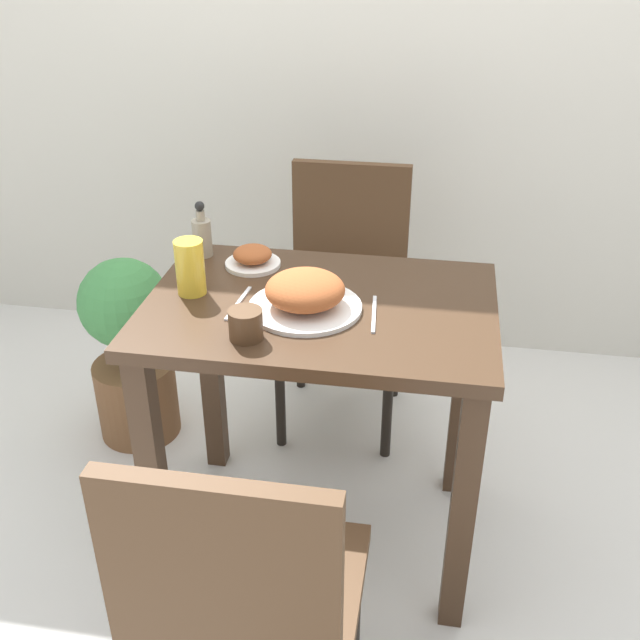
# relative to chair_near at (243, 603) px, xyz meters

# --- Properties ---
(ground_plane) EXTENTS (16.00, 16.00, 0.00)m
(ground_plane) POSITION_rel_chair_near_xyz_m (0.03, 0.71, -0.51)
(ground_plane) COLOR silver
(wall_back) EXTENTS (8.00, 0.05, 2.60)m
(wall_back) POSITION_rel_chair_near_xyz_m (0.03, 1.91, 0.79)
(wall_back) COLOR beige
(wall_back) RESTS_ON ground_plane
(dining_table) EXTENTS (0.88, 0.61, 0.77)m
(dining_table) POSITION_rel_chair_near_xyz_m (0.03, 0.71, 0.11)
(dining_table) COLOR #3D2819
(dining_table) RESTS_ON ground_plane
(chair_near) EXTENTS (0.42, 0.42, 0.90)m
(chair_near) POSITION_rel_chair_near_xyz_m (0.00, 0.00, 0.00)
(chair_near) COLOR #4C331E
(chair_near) RESTS_ON ground_plane
(chair_far) EXTENTS (0.42, 0.42, 0.90)m
(chair_far) POSITION_rel_chair_near_xyz_m (0.01, 1.35, 0.00)
(chair_far) COLOR #4C331E
(chair_far) RESTS_ON ground_plane
(food_plate) EXTENTS (0.28, 0.28, 0.10)m
(food_plate) POSITION_rel_chair_near_xyz_m (-0.00, 0.67, 0.31)
(food_plate) COLOR white
(food_plate) RESTS_ON dining_table
(side_plate) EXTENTS (0.15, 0.15, 0.06)m
(side_plate) POSITION_rel_chair_near_xyz_m (-0.19, 0.89, 0.29)
(side_plate) COLOR white
(side_plate) RESTS_ON dining_table
(drink_cup) EXTENTS (0.08, 0.08, 0.07)m
(drink_cup) POSITION_rel_chair_near_xyz_m (-0.11, 0.51, 0.30)
(drink_cup) COLOR #4C331E
(drink_cup) RESTS_ON dining_table
(juice_glass) EXTENTS (0.07, 0.07, 0.14)m
(juice_glass) POSITION_rel_chair_near_xyz_m (-0.31, 0.71, 0.33)
(juice_glass) COLOR gold
(juice_glass) RESTS_ON dining_table
(sauce_bottle) EXTENTS (0.05, 0.05, 0.16)m
(sauce_bottle) POSITION_rel_chair_near_xyz_m (-0.35, 0.94, 0.32)
(sauce_bottle) COLOR gray
(sauce_bottle) RESTS_ON dining_table
(fork_utensil) EXTENTS (0.02, 0.18, 0.00)m
(fork_utensil) POSITION_rel_chair_near_xyz_m (-0.17, 0.67, 0.27)
(fork_utensil) COLOR silver
(fork_utensil) RESTS_ON dining_table
(spoon_utensil) EXTENTS (0.02, 0.18, 0.00)m
(spoon_utensil) POSITION_rel_chair_near_xyz_m (0.17, 0.67, 0.27)
(spoon_utensil) COLOR silver
(spoon_utensil) RESTS_ON dining_table
(potted_plant_left) EXTENTS (0.29, 0.29, 0.66)m
(potted_plant_left) POSITION_rel_chair_near_xyz_m (-0.68, 1.08, -0.16)
(potted_plant_left) COLOR brown
(potted_plant_left) RESTS_ON ground_plane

